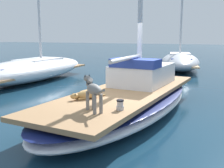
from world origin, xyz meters
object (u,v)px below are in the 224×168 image
(moored_boat_far_astern, at_px, (180,61))
(sailboat_main, at_px, (126,102))
(dog_tan, at_px, (87,94))
(coiled_rope, at_px, (89,95))
(dog_grey, at_px, (93,90))
(moored_boat_port_side, at_px, (31,69))
(deck_winch, at_px, (120,105))

(moored_boat_far_astern, bearing_deg, sailboat_main, -88.50)
(dog_tan, distance_m, coiled_rope, 0.34)
(sailboat_main, relative_size, dog_grey, 9.70)
(dog_grey, height_order, moored_boat_far_astern, moored_boat_far_astern)
(sailboat_main, distance_m, moored_boat_port_side, 7.02)
(sailboat_main, distance_m, coiled_rope, 1.19)
(dog_grey, relative_size, coiled_rope, 2.36)
(dog_grey, relative_size, moored_boat_far_astern, 0.10)
(sailboat_main, xyz_separation_m, dog_grey, (0.08, -2.16, 0.75))
(dog_grey, relative_size, deck_winch, 3.65)
(moored_boat_port_side, bearing_deg, sailboat_main, -30.13)
(sailboat_main, relative_size, moored_boat_far_astern, 0.93)
(coiled_rope, xyz_separation_m, moored_boat_far_astern, (0.37, 11.61, -0.13))
(sailboat_main, bearing_deg, dog_grey, -87.81)
(sailboat_main, xyz_separation_m, coiled_rope, (-0.65, -0.94, 0.35))
(sailboat_main, height_order, dog_grey, dog_grey)
(moored_boat_port_side, bearing_deg, moored_boat_far_astern, 51.00)
(deck_winch, bearing_deg, moored_boat_far_astern, 93.79)
(deck_winch, distance_m, coiled_rope, 1.53)
(deck_winch, relative_size, moored_boat_far_astern, 0.03)
(coiled_rope, bearing_deg, moored_boat_port_side, 140.54)
(moored_boat_far_astern, distance_m, moored_boat_port_side, 9.20)
(deck_winch, bearing_deg, dog_grey, -149.23)
(sailboat_main, bearing_deg, moored_boat_far_astern, 91.50)
(deck_winch, bearing_deg, moored_boat_port_side, 140.79)
(deck_winch, bearing_deg, sailboat_main, 106.34)
(sailboat_main, bearing_deg, deck_winch, -73.66)
(deck_winch, distance_m, moored_boat_port_side, 8.55)
(dog_tan, xyz_separation_m, deck_winch, (1.09, -0.62, -0.01))
(coiled_rope, bearing_deg, moored_boat_far_astern, 88.17)
(sailboat_main, height_order, moored_boat_port_side, moored_boat_port_side)
(dog_grey, bearing_deg, deck_winch, 30.77)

